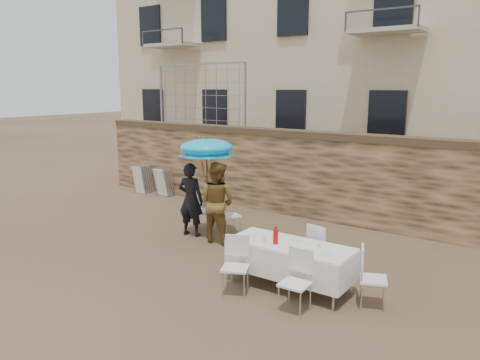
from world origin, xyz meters
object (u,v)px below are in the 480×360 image
Objects in this scene: table_chair_side at (373,278)px; table_chair_back at (322,249)px; couple_chair_right at (230,214)px; table_chair_front_left at (235,266)px; man_suit at (191,200)px; chair_stack_left at (147,178)px; banquet_table at (290,246)px; soda_bottle at (276,236)px; couple_chair_left at (206,210)px; umbrella at (207,150)px; woman_dress at (217,202)px; table_chair_front_right at (295,282)px; chair_stack_right at (168,181)px.

table_chair_back is at bearing 37.85° from table_chair_side.
couple_chair_right is 1.00× the size of table_chair_front_left.
man_suit is 3.48m from table_chair_back.
chair_stack_left is (-6.79, 4.57, -0.02)m from table_chair_front_left.
table_chair_back reaches higher than banquet_table.
man_suit is 0.96m from couple_chair_right.
soda_bottle is 0.28× the size of chair_stack_left.
couple_chair_left is at bearing 111.89° from table_chair_front_left.
couple_chair_left is 1.00× the size of table_chair_side.
umbrella is 1.00× the size of banquet_table.
table_chair_back is at bearing 168.14° from woman_dress.
umbrella is (0.40, 0.10, 1.14)m from man_suit.
soda_bottle is 0.84m from table_chair_front_left.
soda_bottle is 0.27× the size of table_chair_front_right.
umbrella is 1.62m from couple_chair_left.
man_suit reaches higher than table_chair_front_left.
table_chair_side is (0.90, 0.85, 0.00)m from table_chair_front_right.
table_chair_front_right is at bearing -30.11° from chair_stack_left.
chair_stack_left reaches higher than banquet_table.
table_chair_front_left is 1.74m from table_chair_back.
couple_chair_right is at bearing 45.46° from table_chair_side.
woman_dress is 1.93× the size of chair_stack_right.
umbrella is 3.36m from banquet_table.
table_chair_back is at bearing -24.33° from chair_stack_right.
chair_stack_left is (-4.85, 2.08, -0.02)m from couple_chair_right.
couple_chair_left and table_chair_back have the same top height.
man_suit is at bearing -38.98° from chair_stack_right.
banquet_table is at bearing 72.20° from table_chair_side.
chair_stack_right is (-6.49, 3.82, -0.27)m from banquet_table.
man_suit is 4.20m from chair_stack_right.
soda_bottle is at bearing 31.60° from table_chair_front_left.
table_chair_front_right is at bearing 111.47° from table_chair_side.
man_suit is 3.32m from soda_bottle.
soda_bottle is at bearing 78.83° from table_chair_back.
table_chair_front_left reaches higher than chair_stack_right.
banquet_table is 2.28× the size of chair_stack_right.
soda_bottle reaches higher than table_chair_back.
umbrella reaches higher than couple_chair_left.
table_chair_side is (1.20, -0.70, 0.00)m from table_chair_back.
couple_chair_right is at bearing -88.35° from woman_dress.
umbrella is 3.38m from table_chair_front_left.
man_suit is at bearing 159.77° from banquet_table.
couple_chair_right is 1.00× the size of table_chair_front_right.
table_chair_side is at bearing 8.88° from soda_bottle.
chair_stack_left is (-4.90, 2.63, -0.43)m from woman_dress.
table_chair_side is at bearing 167.47° from couple_chair_left.
banquet_table is at bearing 176.07° from couple_chair_right.
table_chair_front_left is (2.64, -1.94, -0.36)m from man_suit.
couple_chair_left reaches higher than chair_stack_left.
table_chair_back is (2.69, -0.39, -0.41)m from woman_dress.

